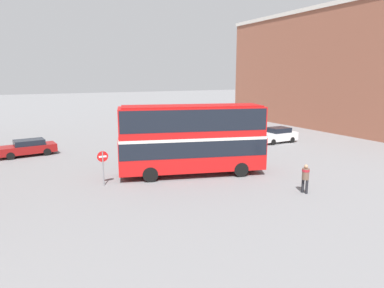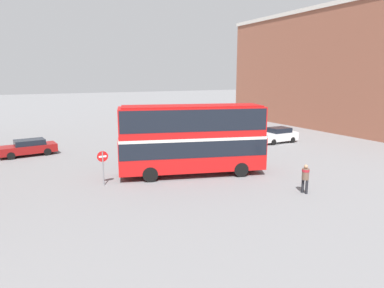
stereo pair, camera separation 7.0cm
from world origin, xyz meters
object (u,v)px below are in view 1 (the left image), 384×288
object	(u,v)px
pedestrian_foreground	(305,176)
parked_car_kerb_far	(277,135)
parked_car_side_street	(176,131)
double_decker_bus	(192,136)
parked_car_kerb_near	(28,148)
no_entry_sign	(103,162)

from	to	relation	value
pedestrian_foreground	parked_car_kerb_far	bearing A→B (deg)	-137.18
parked_car_side_street	parked_car_kerb_far	bearing A→B (deg)	-24.13
double_decker_bus	parked_car_side_street	size ratio (longest dim) A/B	2.12
pedestrian_foreground	parked_car_kerb_far	xyz separation A→B (m)	(9.21, 12.94, -0.29)
double_decker_bus	parked_car_kerb_near	xyz separation A→B (m)	(-10.05, 11.73, -2.07)
parked_car_kerb_near	parked_car_side_street	size ratio (longest dim) A/B	0.98
double_decker_bus	parked_car_kerb_far	world-z (taller)	double_decker_bus
double_decker_bus	pedestrian_foreground	world-z (taller)	double_decker_bus
parked_car_kerb_far	no_entry_sign	world-z (taller)	no_entry_sign
parked_car_kerb_far	no_entry_sign	xyz separation A→B (m)	(-19.50, -6.01, 0.75)
no_entry_sign	pedestrian_foreground	bearing A→B (deg)	-33.95
double_decker_bus	parked_car_side_street	bearing A→B (deg)	86.42
parked_car_side_street	no_entry_sign	bearing A→B (deg)	-115.97
parked_car_side_street	no_entry_sign	world-z (taller)	no_entry_sign
parked_car_kerb_near	parked_car_side_street	world-z (taller)	parked_car_side_street
double_decker_bus	pedestrian_foreground	bearing A→B (deg)	-41.08
parked_car_kerb_far	no_entry_sign	distance (m)	20.42
pedestrian_foreground	parked_car_kerb_near	bearing A→B (deg)	-63.90
parked_car_kerb_far	parked_car_side_street	world-z (taller)	parked_car_side_street
parked_car_kerb_near	pedestrian_foreground	bearing A→B (deg)	121.55
parked_car_kerb_near	no_entry_sign	distance (m)	12.05
no_entry_sign	parked_car_kerb_near	bearing A→B (deg)	109.04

